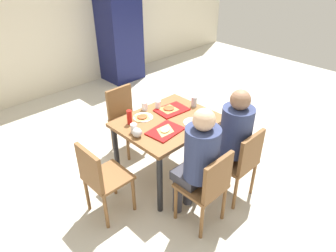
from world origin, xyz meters
TOP-DOWN VIEW (x-y plane):
  - ground_plane at (0.00, 0.00)m, footprint 10.00×10.00m
  - back_wall at (0.00, 3.20)m, footprint 10.00×0.10m
  - main_table at (0.00, 0.00)m, footprint 1.07×0.85m
  - chair_near_left at (-0.27, -0.81)m, footprint 0.40×0.40m
  - chair_near_right at (0.27, -0.81)m, footprint 0.40×0.40m
  - chair_far_side at (0.00, 0.81)m, footprint 0.40×0.40m
  - chair_left_end at (-0.92, 0.00)m, footprint 0.40×0.40m
  - person_in_red at (-0.27, -0.67)m, footprint 0.32×0.42m
  - person_in_brown_jacket at (0.27, -0.67)m, footprint 0.32×0.42m
  - tray_red_near at (-0.19, -0.15)m, footprint 0.38×0.29m
  - tray_red_far at (0.19, 0.13)m, footprint 0.38×0.29m
  - paper_plate_center at (-0.16, 0.23)m, footprint 0.22×0.22m
  - paper_plate_near_edge at (0.16, -0.23)m, footprint 0.22×0.22m
  - pizza_slice_a at (-0.19, -0.15)m, footprint 0.24×0.22m
  - pizza_slice_b at (0.16, 0.16)m, footprint 0.25×0.25m
  - pizza_slice_c at (-0.18, 0.23)m, footprint 0.21×0.21m
  - plastic_cup_a at (-0.03, 0.36)m, footprint 0.07×0.07m
  - plastic_cup_b at (0.03, -0.36)m, footprint 0.07×0.07m
  - plastic_cup_c at (-0.43, 0.06)m, footprint 0.07×0.07m
  - plastic_cup_d at (0.11, 0.28)m, footprint 0.07×0.07m
  - soda_can at (0.45, 0.02)m, footprint 0.07×0.07m
  - condiment_bottle at (-0.35, 0.23)m, footprint 0.06×0.06m
  - foil_bundle at (-0.45, -0.02)m, footprint 0.10×0.10m
  - drink_fridge at (1.48, 2.85)m, footprint 0.70×0.60m

SIDE VIEW (x-z plane):
  - ground_plane at x=0.00m, z-range -0.02..0.00m
  - chair_near_left at x=-0.27m, z-range 0.07..0.93m
  - chair_near_right at x=0.27m, z-range 0.07..0.93m
  - chair_far_side at x=0.00m, z-range 0.07..0.93m
  - chair_left_end at x=-0.92m, z-range 0.07..0.93m
  - main_table at x=0.00m, z-range 0.28..1.04m
  - person_in_red at x=-0.27m, z-range 0.12..1.38m
  - person_in_brown_jacket at x=0.27m, z-range 0.12..1.38m
  - paper_plate_center at x=-0.16m, z-range 0.76..0.77m
  - paper_plate_near_edge at x=0.16m, z-range 0.76..0.77m
  - tray_red_near at x=-0.19m, z-range 0.76..0.78m
  - tray_red_far at x=0.19m, z-range 0.76..0.78m
  - pizza_slice_c at x=-0.18m, z-range 0.77..0.79m
  - pizza_slice_b at x=0.16m, z-range 0.77..0.80m
  - pizza_slice_a at x=-0.19m, z-range 0.77..0.80m
  - plastic_cup_a at x=-0.03m, z-range 0.76..0.86m
  - plastic_cup_b at x=0.03m, z-range 0.76..0.86m
  - plastic_cup_c at x=-0.43m, z-range 0.76..0.86m
  - plastic_cup_d at x=0.11m, z-range 0.76..0.86m
  - foil_bundle at x=-0.45m, z-range 0.76..0.86m
  - soda_can at x=0.45m, z-range 0.76..0.88m
  - condiment_bottle at x=-0.35m, z-range 0.76..0.92m
  - drink_fridge at x=1.48m, z-range 0.00..1.90m
  - back_wall at x=0.00m, z-range 0.00..2.80m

